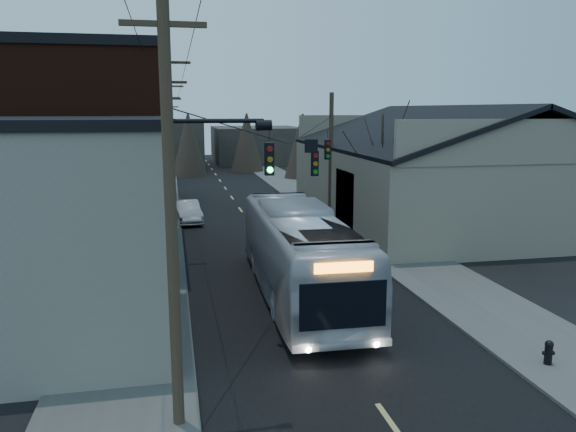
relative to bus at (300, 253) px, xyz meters
name	(u,v)px	position (x,y,z in m)	size (l,w,h in m)	color
road_surface	(244,215)	(0.06, 18.27, -1.79)	(9.00, 110.00, 0.02)	black
sidewalk_left	(151,217)	(-6.44, 18.27, -1.74)	(4.00, 110.00, 0.12)	#474744
sidewalk_right	(331,211)	(6.56, 18.27, -1.74)	(4.00, 110.00, 0.12)	#474744
building_clapboard	(44,236)	(-8.94, -2.73, 1.70)	(8.00, 8.00, 7.00)	slate
building_brick	(68,160)	(-9.94, 8.27, 3.20)	(10.00, 12.00, 10.00)	black
building_left_far	(112,161)	(-9.44, 24.27, 1.70)	(9.00, 14.00, 7.00)	#302B26
warehouse	(445,181)	(13.06, 13.27, 0.90)	(16.16, 20.60, 7.73)	gray
building_far_left	(163,145)	(-5.94, 53.27, 1.20)	(10.00, 12.00, 6.00)	#302B26
building_far_right	(257,145)	(7.06, 58.27, 0.70)	(12.00, 14.00, 5.00)	#302B26
bare_tree	(381,179)	(6.56, 8.27, 1.80)	(0.40, 0.40, 7.20)	black
utility_lines	(203,152)	(-3.05, 12.41, 3.16)	(11.24, 45.28, 10.50)	#382B1E
bus	(300,253)	(0.00, 0.00, 0.00)	(3.02, 12.91, 3.60)	silver
parked_car	(187,212)	(-3.99, 16.24, -1.07)	(1.53, 4.40, 1.45)	#A7A9AE
fire_hydrant	(549,351)	(5.69, -7.76, -1.29)	(0.35, 0.25, 0.73)	black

